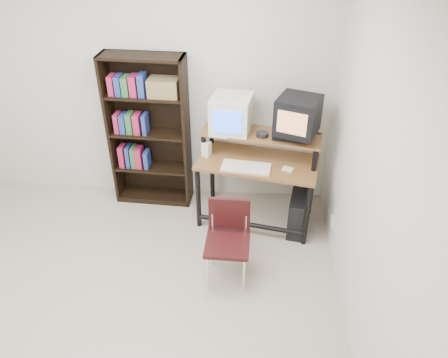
# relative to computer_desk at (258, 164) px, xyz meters

# --- Properties ---
(floor) EXTENTS (4.00, 4.00, 0.01)m
(floor) POSITION_rel_computer_desk_xyz_m (-1.25, -1.53, -0.69)
(floor) COLOR #BDAF9D
(floor) RESTS_ON ground
(back_wall) EXTENTS (4.00, 0.01, 2.60)m
(back_wall) POSITION_rel_computer_desk_xyz_m (-1.25, 0.47, 0.61)
(back_wall) COLOR silver
(back_wall) RESTS_ON floor
(right_wall) EXTENTS (0.01, 4.00, 2.60)m
(right_wall) POSITION_rel_computer_desk_xyz_m (0.75, -1.53, 0.61)
(right_wall) COLOR silver
(right_wall) RESTS_ON floor
(computer_desk) EXTENTS (1.27, 0.80, 0.98)m
(computer_desk) POSITION_rel_computer_desk_xyz_m (0.00, 0.00, 0.00)
(computer_desk) COLOR brown
(computer_desk) RESTS_ON floor
(crt_monitor) EXTENTS (0.43, 0.43, 0.36)m
(crt_monitor) POSITION_rel_computer_desk_xyz_m (-0.28, 0.16, 0.46)
(crt_monitor) COLOR silver
(crt_monitor) RESTS_ON computer_desk
(vcr) EXTENTS (0.39, 0.31, 0.08)m
(vcr) POSITION_rel_computer_desk_xyz_m (0.31, 0.06, 0.32)
(vcr) COLOR black
(vcr) RESTS_ON computer_desk
(crt_tv) EXTENTS (0.48, 0.47, 0.35)m
(crt_tv) POSITION_rel_computer_desk_xyz_m (0.35, 0.01, 0.54)
(crt_tv) COLOR black
(crt_tv) RESTS_ON vcr
(cd_spindle) EXTENTS (0.13, 0.13, 0.05)m
(cd_spindle) POSITION_rel_computer_desk_xyz_m (0.03, 0.03, 0.31)
(cd_spindle) COLOR #26262B
(cd_spindle) RESTS_ON computer_desk
(keyboard) EXTENTS (0.49, 0.27, 0.03)m
(keyboard) POSITION_rel_computer_desk_xyz_m (-0.12, -0.16, 0.05)
(keyboard) COLOR silver
(keyboard) RESTS_ON computer_desk
(mousepad) EXTENTS (0.27, 0.24, 0.01)m
(mousepad) POSITION_rel_computer_desk_xyz_m (0.28, -0.18, 0.04)
(mousepad) COLOR black
(mousepad) RESTS_ON computer_desk
(mouse) EXTENTS (0.12, 0.10, 0.03)m
(mouse) POSITION_rel_computer_desk_xyz_m (0.28, -0.17, 0.06)
(mouse) COLOR white
(mouse) RESTS_ON mousepad
(desk_speaker) EXTENTS (0.10, 0.10, 0.17)m
(desk_speaker) POSITION_rel_computer_desk_xyz_m (-0.52, 0.05, 0.12)
(desk_speaker) COLOR silver
(desk_speaker) RESTS_ON computer_desk
(pc_tower) EXTENTS (0.28, 0.48, 0.42)m
(pc_tower) POSITION_rel_computer_desk_xyz_m (0.45, -0.14, -0.48)
(pc_tower) COLOR black
(pc_tower) RESTS_ON floor
(school_chair) EXTENTS (0.39, 0.39, 0.77)m
(school_chair) POSITION_rel_computer_desk_xyz_m (-0.25, -0.83, -0.22)
(school_chair) COLOR black
(school_chair) RESTS_ON floor
(bookshelf) EXTENTS (0.85, 0.33, 1.67)m
(bookshelf) POSITION_rel_computer_desk_xyz_m (-1.15, 0.32, 0.18)
(bookshelf) COLOR black
(bookshelf) RESTS_ON floor
(wall_outlet) EXTENTS (0.02, 0.08, 0.12)m
(wall_outlet) POSITION_rel_computer_desk_xyz_m (0.73, -0.38, -0.39)
(wall_outlet) COLOR beige
(wall_outlet) RESTS_ON right_wall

